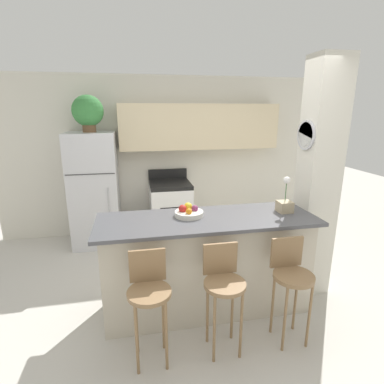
% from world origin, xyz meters
% --- Properties ---
extents(ground_plane, '(14.00, 14.00, 0.00)m').
position_xyz_m(ground_plane, '(0.00, 0.00, 0.00)').
color(ground_plane, beige).
extents(wall_back, '(5.60, 0.38, 2.55)m').
position_xyz_m(wall_back, '(0.15, 2.21, 1.47)').
color(wall_back, silver).
rests_on(wall_back, ground_plane).
extents(pillar_right, '(0.38, 0.32, 2.55)m').
position_xyz_m(pillar_right, '(1.24, 0.13, 1.28)').
color(pillar_right, silver).
rests_on(pillar_right, ground_plane).
extents(counter_bar, '(2.15, 0.72, 1.00)m').
position_xyz_m(counter_bar, '(0.00, 0.00, 0.50)').
color(counter_bar, beige).
rests_on(counter_bar, ground_plane).
extents(refrigerator, '(0.69, 0.68, 1.71)m').
position_xyz_m(refrigerator, '(-1.28, 1.90, 0.86)').
color(refrigerator, silver).
rests_on(refrigerator, ground_plane).
extents(stove_range, '(0.64, 0.65, 1.07)m').
position_xyz_m(stove_range, '(-0.13, 1.91, 0.46)').
color(stove_range, white).
rests_on(stove_range, ground_plane).
extents(bar_stool_left, '(0.35, 0.35, 0.94)m').
position_xyz_m(bar_stool_left, '(-0.62, -0.56, 0.62)').
color(bar_stool_left, olive).
rests_on(bar_stool_left, ground_plane).
extents(bar_stool_mid, '(0.35, 0.35, 0.94)m').
position_xyz_m(bar_stool_mid, '(0.00, -0.56, 0.62)').
color(bar_stool_mid, olive).
rests_on(bar_stool_mid, ground_plane).
extents(bar_stool_right, '(0.35, 0.35, 0.94)m').
position_xyz_m(bar_stool_right, '(0.62, -0.56, 0.62)').
color(bar_stool_right, olive).
rests_on(bar_stool_right, ground_plane).
extents(potted_plant_on_fridge, '(0.44, 0.44, 0.52)m').
position_xyz_m(potted_plant_on_fridge, '(-1.28, 1.90, 2.00)').
color(potted_plant_on_fridge, brown).
rests_on(potted_plant_on_fridge, refrigerator).
extents(orchid_vase, '(0.14, 0.14, 0.37)m').
position_xyz_m(orchid_vase, '(0.82, 0.02, 1.09)').
color(orchid_vase, tan).
rests_on(orchid_vase, counter_bar).
extents(fruit_bowl, '(0.28, 0.28, 0.12)m').
position_xyz_m(fruit_bowl, '(-0.17, 0.09, 1.04)').
color(fruit_bowl, silver).
rests_on(fruit_bowl, counter_bar).
extents(trash_bin, '(0.28, 0.28, 0.38)m').
position_xyz_m(trash_bin, '(-0.71, 1.67, 0.19)').
color(trash_bin, '#59595B').
rests_on(trash_bin, ground_plane).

